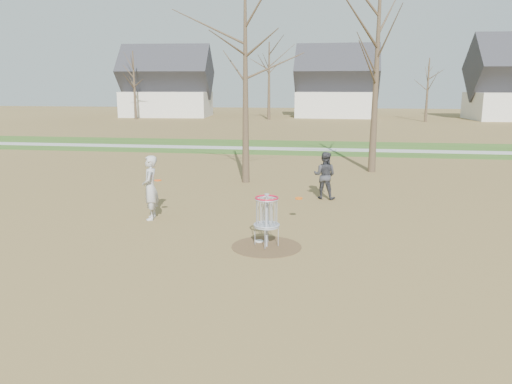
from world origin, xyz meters
TOP-DOWN VIEW (x-y plane):
  - ground at (0.00, 0.00)m, footprint 160.00×160.00m
  - green_band at (0.00, 21.00)m, footprint 160.00×8.00m
  - footpath at (0.00, 20.00)m, footprint 160.00×1.50m
  - dirt_circle at (0.00, 0.00)m, footprint 1.80×1.80m
  - player_standing at (-3.86, 2.15)m, footprint 0.63×0.81m
  - player_throwing at (1.36, 5.82)m, footprint 0.96×0.82m
  - disc_grounded at (-0.24, 0.38)m, footprint 0.22×0.22m
  - discs_in_play at (-1.36, 2.23)m, footprint 4.45×0.59m
  - disc_golf_basket at (0.00, 0.00)m, footprint 0.64×0.64m
  - bare_trees at (1.78, 35.79)m, footprint 52.62×44.98m
  - houses_row at (4.32, 52.56)m, footprint 56.51×10.01m

SIDE VIEW (x-z plane):
  - ground at x=0.00m, z-range 0.00..0.00m
  - green_band at x=0.00m, z-range 0.00..0.01m
  - dirt_circle at x=0.00m, z-range 0.00..0.01m
  - footpath at x=0.00m, z-range 0.01..0.02m
  - disc_grounded at x=-0.24m, z-range 0.01..0.03m
  - player_throwing at x=1.36m, z-range 0.00..1.71m
  - disc_golf_basket at x=0.00m, z-range 0.24..1.59m
  - player_standing at x=-3.86m, z-range 0.00..1.97m
  - discs_in_play at x=-1.36m, z-range 0.73..1.26m
  - houses_row at x=4.32m, z-range -0.11..7.15m
  - bare_trees at x=1.78m, z-range 0.85..9.85m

